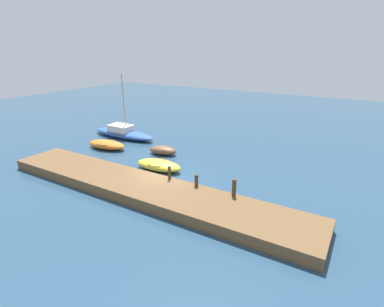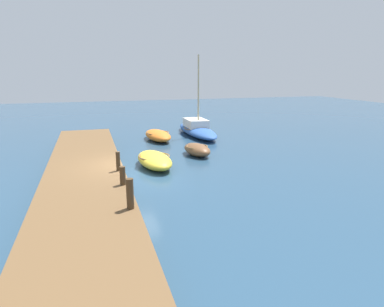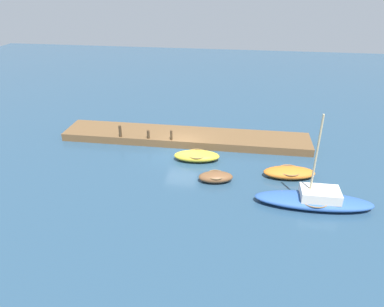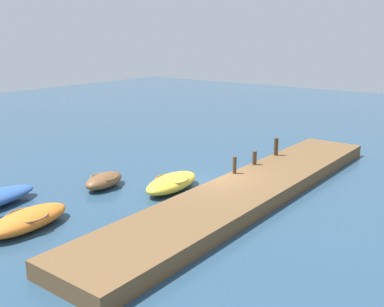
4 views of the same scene
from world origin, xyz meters
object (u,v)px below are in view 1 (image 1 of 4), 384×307
Objects in this scene: mooring_post_west at (169,173)px; rowboat_orange at (107,145)px; dinghy_brown at (163,150)px; mooring_post_mid_east at (234,188)px; sailboat_blue at (123,133)px; rowboat_yellow at (159,165)px; mooring_post_mid_west at (196,180)px.

rowboat_orange is at bearing 158.81° from mooring_post_west.
mooring_post_mid_east is (8.31, -4.83, 0.77)m from dinghy_brown.
dinghy_brown is 6.33m from mooring_post_west.
dinghy_brown is 5.19m from rowboat_orange.
mooring_post_west reaches higher than rowboat_orange.
sailboat_blue is 7.31× the size of mooring_post_mid_east.
rowboat_yellow is 1.42× the size of dinghy_brown.
dinghy_brown is at bearing 140.89° from mooring_post_mid_west.
rowboat_orange is at bearing 162.26° from mooring_post_mid_west.
rowboat_yellow is 6.96m from mooring_post_mid_east.
sailboat_blue is (-7.88, 4.79, 0.10)m from rowboat_yellow.
dinghy_brown is 6.50m from sailboat_blue.
mooring_post_mid_west is (1.92, 0.00, -0.07)m from mooring_post_west.
rowboat_orange is (-6.70, 1.51, -0.01)m from rowboat_yellow.
mooring_post_mid_east reaches higher than dinghy_brown.
mooring_post_mid_east reaches higher than mooring_post_west.
dinghy_brown is at bearing 149.83° from mooring_post_mid_east.
mooring_post_west reaches higher than mooring_post_mid_west.
mooring_post_mid_east is at bearing -21.88° from rowboat_yellow.
rowboat_orange is at bearing 162.16° from rowboat_yellow.
mooring_post_mid_east reaches higher than rowboat_orange.
dinghy_brown is at bearing 115.56° from rowboat_yellow.
rowboat_yellow is 4.75m from mooring_post_mid_west.
mooring_post_west is at bearing -33.34° from sailboat_blue.
mooring_post_west is at bearing 180.00° from mooring_post_mid_east.
mooring_post_mid_east is (13.33, -3.51, 0.76)m from rowboat_orange.
mooring_post_mid_east reaches higher than mooring_post_mid_west.
mooring_post_west is (9.05, -3.51, 0.69)m from rowboat_orange.
mooring_post_west is 1.18× the size of mooring_post_mid_west.
rowboat_orange is 13.81m from mooring_post_mid_east.
mooring_post_mid_west is 0.73× the size of mooring_post_mid_east.
rowboat_yellow is at bearing -31.07° from sailboat_blue.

